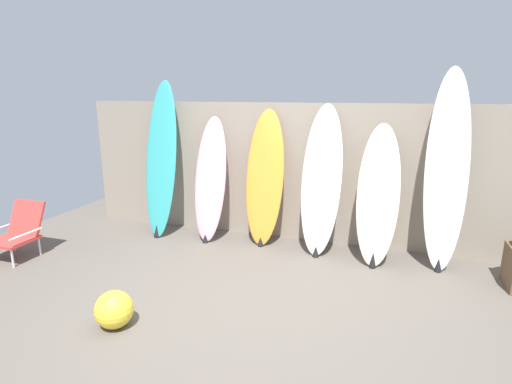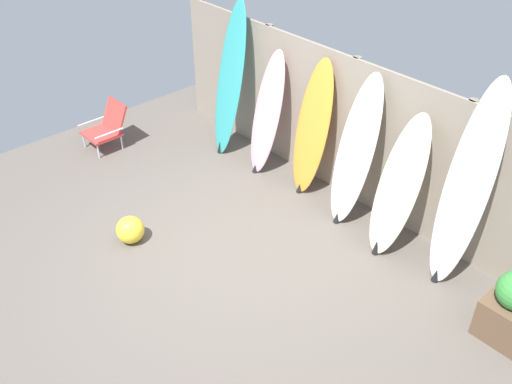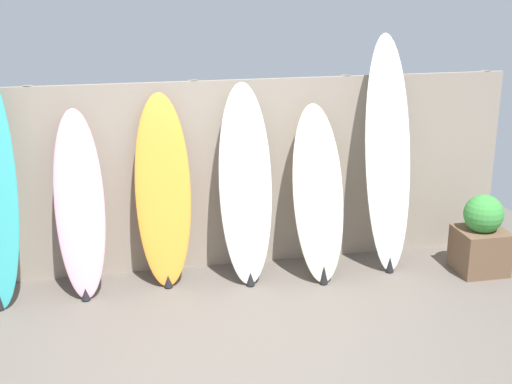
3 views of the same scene
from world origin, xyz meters
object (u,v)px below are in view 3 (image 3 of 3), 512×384
surfboard_orange_2 (163,192)px  planter_box (481,237)px  surfboard_cream_4 (318,195)px  surfboard_white_3 (245,185)px  surfboard_white_5 (388,156)px  surfboard_pink_1 (80,205)px

surfboard_orange_2 → planter_box: 3.00m
surfboard_orange_2 → surfboard_cream_4: surfboard_orange_2 is taller
surfboard_white_3 → surfboard_white_5: size_ratio=0.82×
surfboard_cream_4 → planter_box: bearing=-10.1°
surfboard_orange_2 → surfboard_cream_4: (1.40, -0.15, -0.07)m
surfboard_orange_2 → planter_box: bearing=-8.2°
surfboard_orange_2 → planter_box: size_ratio=2.27×
surfboard_orange_2 → surfboard_white_3: size_ratio=0.96×
surfboard_cream_4 → surfboard_white_5: (0.69, 0.08, 0.31)m
surfboard_white_5 → planter_box: 1.17m
surfboard_cream_4 → planter_box: size_ratio=2.09×
surfboard_cream_4 → surfboard_white_5: surfboard_white_5 is taller
surfboard_orange_2 → surfboard_white_5: bearing=-1.9°
surfboard_orange_2 → surfboard_white_3: (0.74, -0.07, 0.04)m
surfboard_white_5 → surfboard_pink_1: bearing=-180.0°
surfboard_cream_4 → planter_box: surfboard_cream_4 is taller
surfboard_pink_1 → surfboard_cream_4: (2.13, -0.08, -0.02)m
surfboard_cream_4 → surfboard_white_5: size_ratio=0.72×
surfboard_white_3 → surfboard_white_5: surfboard_white_5 is taller
surfboard_white_5 → planter_box: surfboard_white_5 is taller
planter_box → surfboard_orange_2: bearing=171.8°
surfboard_pink_1 → surfboard_cream_4: bearing=-2.1°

